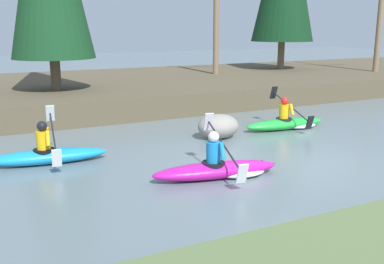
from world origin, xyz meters
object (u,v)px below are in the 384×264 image
(kayaker_middle, at_px, (221,168))
(kayaker_trailing, at_px, (48,154))
(boulder_midstream, at_px, (218,126))
(kayaker_lead, at_px, (288,123))

(kayaker_middle, height_order, kayaker_trailing, same)
(kayaker_trailing, bearing_deg, kayaker_middle, -33.84)
(kayaker_trailing, distance_m, boulder_midstream, 4.73)
(kayaker_middle, xyz_separation_m, kayaker_trailing, (-3.05, 2.65, 0.02))
(kayaker_lead, bearing_deg, kayaker_trailing, -173.58)
(kayaker_middle, bearing_deg, kayaker_trailing, 148.45)
(kayaker_lead, height_order, kayaker_trailing, same)
(kayaker_lead, bearing_deg, boulder_midstream, -175.65)
(kayaker_middle, relative_size, boulder_midstream, 2.31)
(kayaker_lead, distance_m, kayaker_trailing, 7.23)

